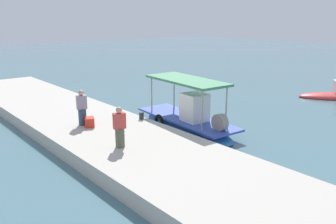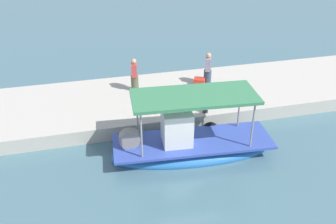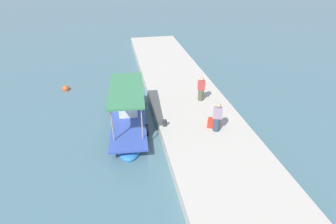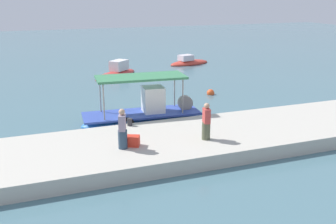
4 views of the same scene
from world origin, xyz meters
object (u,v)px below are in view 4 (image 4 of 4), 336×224
(fisherman_by_crate, at_px, (122,131))
(moored_boat_mid, at_px, (189,63))
(main_fishing_boat, at_px, (144,115))
(marker_buoy, at_px, (211,93))
(cargo_crate, at_px, (133,141))
(moored_boat_near, at_px, (116,73))
(fisherman_near_bollard, at_px, (206,123))
(mooring_bollard, at_px, (130,122))

(fisherman_by_crate, height_order, moored_boat_mid, fisherman_by_crate)
(main_fishing_boat, relative_size, marker_buoy, 12.42)
(cargo_crate, distance_m, marker_buoy, 12.06)
(main_fishing_boat, distance_m, marker_buoy, 7.62)
(marker_buoy, bearing_deg, fisherman_by_crate, -133.21)
(main_fishing_boat, height_order, marker_buoy, main_fishing_boat)
(fisherman_by_crate, xyz_separation_m, moored_boat_mid, (11.90, 20.77, -1.25))
(cargo_crate, bearing_deg, main_fishing_boat, 67.88)
(moored_boat_near, relative_size, moored_boat_mid, 1.09)
(fisherman_near_bollard, distance_m, mooring_bollard, 4.00)
(main_fishing_boat, height_order, fisherman_near_bollard, main_fishing_boat)
(fisherman_near_bollard, height_order, fisherman_by_crate, fisherman_by_crate)
(mooring_bollard, height_order, cargo_crate, cargo_crate)
(fisherman_near_bollard, relative_size, marker_buoy, 3.07)
(mooring_bollard, bearing_deg, moored_boat_mid, 58.92)
(main_fishing_boat, xyz_separation_m, cargo_crate, (-1.84, -4.54, 0.41))
(cargo_crate, relative_size, moored_boat_near, 0.11)
(moored_boat_mid, bearing_deg, mooring_bollard, -121.08)
(cargo_crate, height_order, moored_boat_mid, cargo_crate)
(mooring_bollard, xyz_separation_m, moored_boat_mid, (10.89, 18.07, -0.66))
(fisherman_near_bollard, bearing_deg, cargo_crate, 173.66)
(main_fishing_boat, distance_m, moored_boat_near, 13.16)
(fisherman_near_bollard, height_order, marker_buoy, fisherman_near_bollard)
(mooring_bollard, bearing_deg, fisherman_by_crate, -110.56)
(fisherman_near_bollard, xyz_separation_m, mooring_bollard, (-2.65, 2.94, -0.56))
(fisherman_near_bollard, height_order, moored_boat_near, fisherman_near_bollard)
(main_fishing_boat, distance_m, mooring_bollard, 2.37)
(main_fishing_boat, bearing_deg, marker_buoy, 35.35)
(mooring_bollard, xyz_separation_m, marker_buoy, (7.50, 6.36, -0.71))
(fisherman_by_crate, bearing_deg, mooring_bollard, 69.44)
(fisherman_near_bollard, xyz_separation_m, moored_boat_mid, (8.24, 21.01, -1.22))
(fisherman_near_bollard, xyz_separation_m, fisherman_by_crate, (-3.66, 0.24, 0.02))
(fisherman_near_bollard, distance_m, fisherman_by_crate, 3.67)
(moored_boat_near, bearing_deg, fisherman_near_bollard, -90.65)
(fisherman_by_crate, relative_size, marker_buoy, 3.18)
(fisherman_by_crate, relative_size, moored_boat_near, 0.34)
(moored_boat_near, height_order, moored_boat_mid, moored_boat_near)
(cargo_crate, distance_m, moored_boat_near, 17.94)
(fisherman_by_crate, distance_m, mooring_bollard, 2.95)
(fisherman_by_crate, height_order, marker_buoy, fisherman_by_crate)
(main_fishing_boat, bearing_deg, fisherman_by_crate, -116.31)
(fisherman_by_crate, distance_m, moored_boat_mid, 23.97)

